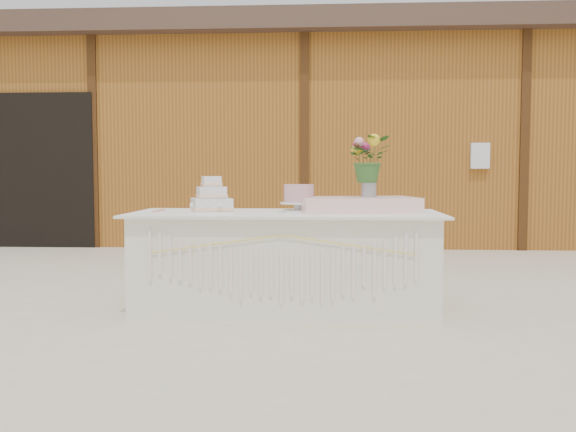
# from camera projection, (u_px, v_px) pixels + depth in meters

# --- Properties ---
(ground) EXTENTS (80.00, 80.00, 0.00)m
(ground) POSITION_uv_depth(u_px,v_px,m) (286.00, 310.00, 5.04)
(ground) COLOR beige
(ground) RESTS_ON ground
(barn) EXTENTS (12.60, 4.60, 3.30)m
(barn) POSITION_uv_depth(u_px,v_px,m) (308.00, 137.00, 10.89)
(barn) COLOR #95581F
(barn) RESTS_ON ground
(cake_table) EXTENTS (2.40, 1.00, 0.77)m
(cake_table) POSITION_uv_depth(u_px,v_px,m) (286.00, 261.00, 5.01)
(cake_table) COLOR white
(cake_table) RESTS_ON ground
(wedding_cake) EXTENTS (0.40, 0.40, 0.28)m
(wedding_cake) POSITION_uv_depth(u_px,v_px,m) (212.00, 199.00, 5.15)
(wedding_cake) COLOR silver
(wedding_cake) RESTS_ON cake_table
(pink_cake_stand) EXTENTS (0.30, 0.30, 0.22)m
(pink_cake_stand) POSITION_uv_depth(u_px,v_px,m) (299.00, 197.00, 5.02)
(pink_cake_stand) COLOR silver
(pink_cake_stand) RESTS_ON cake_table
(satin_runner) EXTENTS (1.00, 0.70, 0.12)m
(satin_runner) POSITION_uv_depth(u_px,v_px,m) (357.00, 204.00, 5.04)
(satin_runner) COLOR #FFD5CD
(satin_runner) RESTS_ON cake_table
(flower_vase) EXTENTS (0.12, 0.12, 0.16)m
(flower_vase) POSITION_uv_depth(u_px,v_px,m) (369.00, 187.00, 5.02)
(flower_vase) COLOR #A2A2A7
(flower_vase) RESTS_ON satin_runner
(bouquet) EXTENTS (0.35, 0.31, 0.37)m
(bouquet) POSITION_uv_depth(u_px,v_px,m) (369.00, 153.00, 5.00)
(bouquet) COLOR #2E5A24
(bouquet) RESTS_ON flower_vase
(loose_flowers) EXTENTS (0.22, 0.32, 0.02)m
(loose_flowers) POSITION_uv_depth(u_px,v_px,m) (161.00, 210.00, 5.12)
(loose_flowers) COLOR #CE7D96
(loose_flowers) RESTS_ON cake_table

